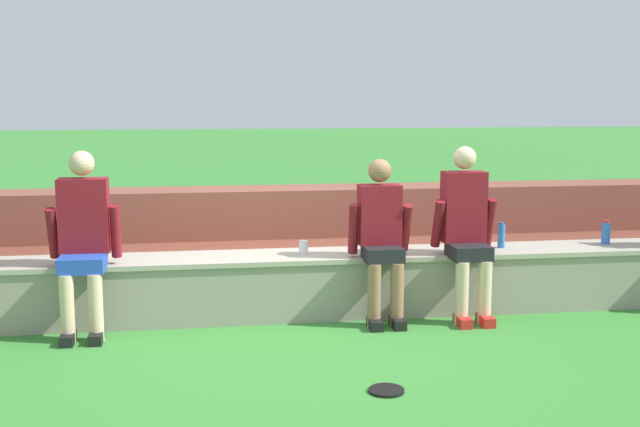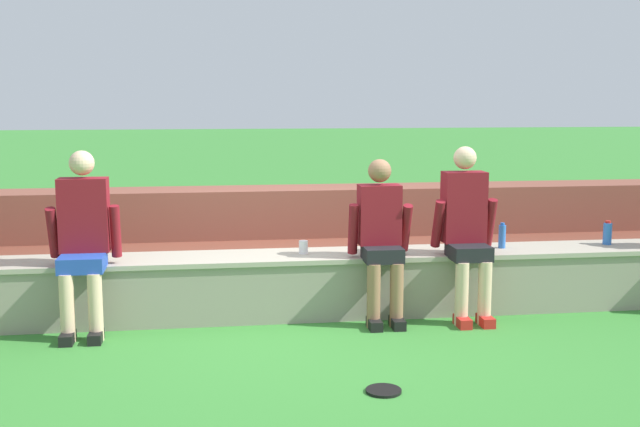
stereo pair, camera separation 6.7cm
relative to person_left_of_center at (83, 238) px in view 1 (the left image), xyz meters
name	(u,v)px [view 1 (the left image)]	position (x,y,z in m)	size (l,w,h in m)	color
ground_plane	(304,323)	(1.73, 0.00, -0.77)	(80.00, 80.00, 0.00)	#388433
stone_seating_wall	(300,283)	(1.73, 0.27, -0.49)	(9.10, 0.57, 0.53)	gray
brick_bleachers	(287,246)	(1.73, 1.36, -0.37)	(12.28, 1.14, 0.95)	brown
person_left_of_center	(83,238)	(0.00, 0.00, 0.00)	(0.56, 0.57, 1.44)	beige
person_center	(381,236)	(2.37, -0.01, -0.05)	(0.52, 0.51, 1.35)	#996B4C
person_right_of_center	(466,228)	(3.10, -0.01, 0.00)	(0.53, 0.55, 1.44)	beige
water_bottle_center_gap	(501,236)	(3.53, 0.29, -0.13)	(0.06, 0.06, 0.22)	blue
water_bottle_mid_right	(606,233)	(4.54, 0.33, -0.14)	(0.08, 0.08, 0.22)	blue
plastic_cup_right_end	(303,247)	(1.76, 0.29, -0.18)	(0.08, 0.08, 0.11)	white
frisbee	(386,390)	(2.06, -1.57, -0.76)	(0.23, 0.23, 0.02)	black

